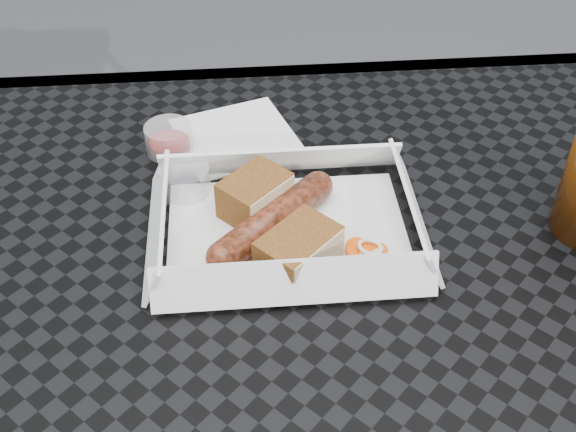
% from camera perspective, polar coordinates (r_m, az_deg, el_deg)
% --- Properties ---
extents(patio_table, '(0.80, 0.80, 0.74)m').
position_cam_1_polar(patio_table, '(0.67, 2.44, -11.58)').
color(patio_table, black).
rests_on(patio_table, ground).
extents(food_tray, '(0.22, 0.15, 0.00)m').
position_cam_1_polar(food_tray, '(0.67, -0.07, -1.21)').
color(food_tray, white).
rests_on(food_tray, patio_table).
extents(bratwurst, '(0.12, 0.12, 0.03)m').
position_cam_1_polar(bratwurst, '(0.66, -1.22, -0.32)').
color(bratwurst, maroon).
rests_on(bratwurst, food_tray).
extents(bread_near, '(0.08, 0.07, 0.04)m').
position_cam_1_polar(bread_near, '(0.68, -2.63, 1.65)').
color(bread_near, brown).
rests_on(bread_near, food_tray).
extents(bread_far, '(0.08, 0.08, 0.04)m').
position_cam_1_polar(bread_far, '(0.63, 0.83, -2.69)').
color(bread_far, brown).
rests_on(bread_far, food_tray).
extents(veg_garnish, '(0.03, 0.03, 0.00)m').
position_cam_1_polar(veg_garnish, '(0.64, 6.72, -3.46)').
color(veg_garnish, '#F9570A').
rests_on(veg_garnish, food_tray).
extents(napkin, '(0.15, 0.15, 0.00)m').
position_cam_1_polar(napkin, '(0.79, -4.07, 6.25)').
color(napkin, white).
rests_on(napkin, patio_table).
extents(condiment_cup_sauce, '(0.05, 0.05, 0.03)m').
position_cam_1_polar(condiment_cup_sauce, '(0.77, -9.38, 6.04)').
color(condiment_cup_sauce, maroon).
rests_on(condiment_cup_sauce, patio_table).
extents(condiment_cup_empty, '(0.05, 0.05, 0.03)m').
position_cam_1_polar(condiment_cup_empty, '(0.71, -8.15, 2.79)').
color(condiment_cup_empty, silver).
rests_on(condiment_cup_empty, patio_table).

